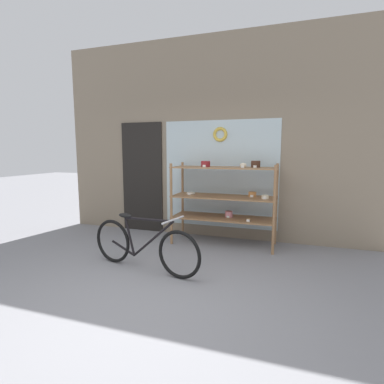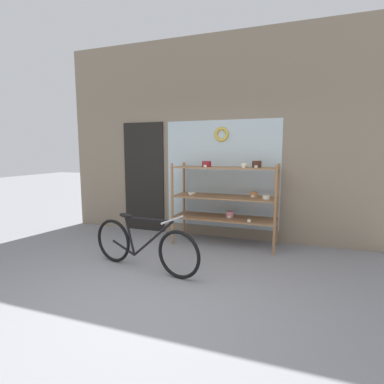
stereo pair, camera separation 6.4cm
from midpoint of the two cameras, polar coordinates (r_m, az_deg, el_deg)
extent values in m
plane|color=gray|center=(3.34, -10.38, -20.28)|extent=(30.00, 30.00, 0.00)
cube|color=gray|center=(5.45, 3.12, 10.08)|extent=(5.78, 0.08, 3.56)
cube|color=silver|center=(5.37, 4.99, 3.38)|extent=(2.05, 0.02, 1.90)
cube|color=black|center=(5.92, -9.75, 2.74)|extent=(0.84, 0.03, 2.10)
torus|color=gold|center=(5.34, 5.04, 10.87)|extent=(0.26, 0.06, 0.26)
cylinder|color=#8E6642|center=(5.01, -4.35, -2.34)|extent=(0.04, 0.04, 1.36)
cylinder|color=#8E6642|center=(4.63, 15.00, -3.43)|extent=(0.04, 0.04, 1.36)
cylinder|color=#8E6642|center=(5.51, -2.14, -1.39)|extent=(0.04, 0.04, 1.36)
cylinder|color=#8E6642|center=(5.17, 15.39, -2.29)|extent=(0.04, 0.04, 1.36)
cube|color=#8E6642|center=(5.06, 5.64, -4.92)|extent=(1.71, 0.59, 0.02)
cube|color=#8E6642|center=(4.99, 5.70, -0.91)|extent=(1.71, 0.59, 0.02)
cube|color=#8E6642|center=(4.94, 5.77, 4.65)|extent=(1.71, 0.59, 0.02)
cylinder|color=pink|center=(5.08, 6.67, -4.20)|extent=(0.13, 0.13, 0.10)
cube|color=white|center=(5.02, 6.50, -4.73)|extent=(0.05, 0.00, 0.04)
cylinder|color=maroon|center=(4.99, 2.23, 5.36)|extent=(0.15, 0.15, 0.10)
cube|color=white|center=(4.91, 1.95, 4.98)|extent=(0.05, 0.00, 0.04)
cylinder|color=#C67F42|center=(5.02, 11.07, -0.42)|extent=(0.13, 0.13, 0.08)
cube|color=white|center=(4.95, 10.95, -0.77)|extent=(0.05, 0.00, 0.04)
ellipsoid|color=brown|center=(4.83, 10.33, -5.19)|extent=(0.07, 0.06, 0.05)
cube|color=white|center=(4.79, 10.25, -5.40)|extent=(0.05, 0.00, 0.04)
cylinder|color=beige|center=(4.84, 13.38, -0.91)|extent=(0.11, 0.11, 0.06)
cube|color=white|center=(4.78, 13.31, -1.15)|extent=(0.05, 0.00, 0.04)
torus|color=beige|center=(5.18, -0.60, -0.24)|extent=(0.15, 0.15, 0.04)
cube|color=white|center=(5.10, -0.90, -0.37)|extent=(0.05, 0.00, 0.04)
cylinder|color=#422619|center=(4.92, 11.66, 5.23)|extent=(0.15, 0.15, 0.10)
cube|color=white|center=(4.84, 11.53, 4.78)|extent=(0.05, 0.00, 0.04)
ellipsoid|color=beige|center=(4.83, 9.35, 5.06)|extent=(0.11, 0.09, 0.08)
cube|color=white|center=(4.77, 9.22, 4.79)|extent=(0.05, 0.00, 0.04)
torus|color=black|center=(4.42, -15.26, -9.00)|extent=(0.61, 0.16, 0.61)
torus|color=black|center=(3.75, -2.96, -11.82)|extent=(0.61, 0.16, 0.61)
cylinder|color=black|center=(3.93, -7.96, -8.89)|extent=(0.65, 0.16, 0.57)
cylinder|color=black|center=(3.90, -8.83, -5.19)|extent=(0.77, 0.19, 0.07)
cylinder|color=black|center=(4.17, -12.20, -8.27)|extent=(0.17, 0.06, 0.51)
cylinder|color=black|center=(4.31, -13.38, -10.33)|extent=(0.40, 0.11, 0.17)
ellipsoid|color=black|center=(4.15, -13.03, -4.37)|extent=(0.23, 0.13, 0.06)
cylinder|color=#B2B2B7|center=(3.67, -4.10, -5.31)|extent=(0.11, 0.46, 0.02)
camera|label=1|loc=(0.03, -90.47, -0.06)|focal=28.00mm
camera|label=2|loc=(0.03, 89.53, 0.06)|focal=28.00mm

